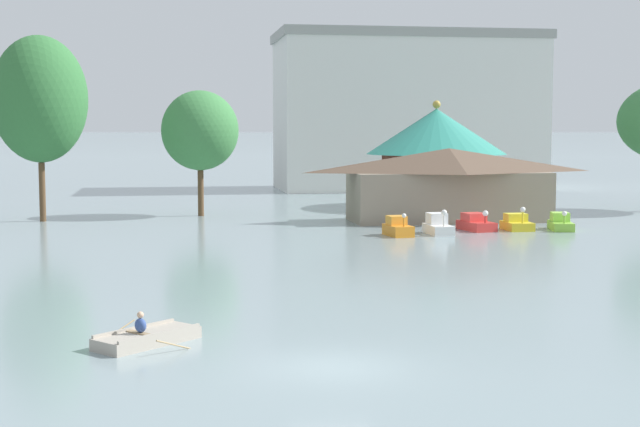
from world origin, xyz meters
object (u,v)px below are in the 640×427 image
Objects in this scene: pedal_boat_lime at (561,223)px; background_building_block at (407,111)px; boathouse at (449,183)px; shoreline_tree_mid at (200,131)px; rowboat_with_rower at (147,338)px; green_roof_pavilion at (436,152)px; pedal_boat_yellow at (517,223)px; pedal_boat_white at (438,226)px; pedal_boat_orange at (398,228)px; pedal_boat_red at (476,223)px; shoreline_tree_tall_left at (40,99)px.

background_building_block reaches higher than pedal_boat_lime.
shoreline_tree_mid reaches higher than boathouse.
green_roof_pavilion is at bearing 21.98° from rowboat_with_rower.
pedal_boat_yellow is 2.99m from pedal_boat_lime.
green_roof_pavilion reaches higher than pedal_boat_white.
pedal_boat_red is at bearing 102.81° from pedal_boat_orange.
background_building_block is (12.03, 44.28, 8.19)m from pedal_boat_orange.
pedal_boat_orange is at bearing -77.46° from pedal_boat_yellow.
pedal_boat_orange is at bearing -112.72° from green_roof_pavilion.
shoreline_tree_tall_left is (-32.01, -6.68, 4.19)m from green_roof_pavilion.
pedal_boat_red is 0.26× the size of green_roof_pavilion.
green_roof_pavilion reaches higher than pedal_boat_red.
background_building_block reaches higher than pedal_boat_white.
rowboat_with_rower is 0.12× the size of background_building_block.
boathouse is at bearing 18.03° from rowboat_with_rower.
pedal_boat_yellow is at bearing -67.47° from boathouse.
pedal_boat_yellow is 0.25× the size of shoreline_tree_mid.
pedal_boat_white is 8.98m from pedal_boat_lime.
boathouse is (0.02, 6.37, 2.37)m from pedal_boat_red.
pedal_boat_yellow is 0.20× the size of green_roof_pavilion.
pedal_boat_yellow is 35.43m from shoreline_tree_tall_left.
background_building_block is (3.77, 24.55, 3.90)m from green_roof_pavilion.
boathouse is 36.60m from background_building_block.
pedal_boat_orange is at bearing -51.97° from shoreline_tree_mid.
pedal_boat_red is 32.77m from shoreline_tree_tall_left.
pedal_boat_yellow is at bearing 94.65° from pedal_boat_orange.
pedal_boat_orange is 0.91× the size of pedal_boat_white.
rowboat_with_rower is 1.13× the size of pedal_boat_red.
rowboat_with_rower is 1.27× the size of pedal_boat_white.
pedal_boat_lime is at bearing 89.59° from pedal_boat_orange.
boathouse is 11.48m from green_roof_pavilion.
pedal_boat_orange is at bearing -105.20° from background_building_block.
pedal_boat_orange reaches higher than pedal_boat_red.
green_roof_pavilion is (-0.53, 17.77, 4.35)m from pedal_boat_yellow.
green_roof_pavilion is at bearing 161.71° from pedal_boat_red.
background_building_block is (6.01, 35.63, 5.87)m from boathouse.
rowboat_with_rower is at bearing -29.71° from pedal_boat_lime.
pedal_boat_yellow is 0.77× the size of pedal_boat_lime.
boathouse is (6.02, 8.65, 2.32)m from pedal_boat_orange.
shoreline_tree_tall_left reaches higher than shoreline_tree_mid.
shoreline_tree_tall_left is (-23.75, 13.05, 8.47)m from pedal_boat_orange.
pedal_boat_white is at bearing -44.88° from shoreline_tree_mid.
pedal_boat_white is 0.21× the size of shoreline_tree_tall_left.
green_roof_pavilion is 1.23× the size of shoreline_tree_mid.
pedal_boat_white is 45.39m from background_building_block.
pedal_boat_lime is 19.01m from green_roof_pavilion.
pedal_boat_lime is 9.43m from boathouse.
pedal_boat_white is 8.97m from boathouse.
pedal_boat_red is at bearing -98.16° from background_building_block.
pedal_boat_orange is 0.09× the size of background_building_block.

